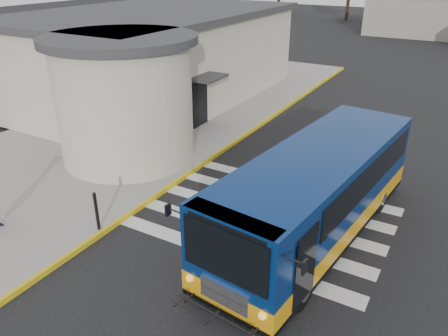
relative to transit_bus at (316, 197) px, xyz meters
The scene contains 8 objects.
ground 2.15m from the transit_bus, 141.70° to the left, with size 140.00×140.00×0.00m, color black.
sidewalk 11.59m from the transit_bus, 153.91° to the left, with size 10.00×34.00×0.15m, color gray.
curb_strip 7.51m from the transit_bus, 136.83° to the left, with size 0.12×34.00×0.16m, color gold.
station_building 14.63m from the transit_bus, 146.82° to the left, with size 12.70×18.70×4.80m.
crosswalk 2.27m from the transit_bus, behind, with size 8.00×5.35×0.01m.
transit_bus is the anchor object (origin of this frame).
pedestrian_b 6.89m from the transit_bus, behind, with size 0.76×0.59×1.56m, color black.
bollard 6.38m from the transit_bus, 150.95° to the right, with size 0.10×0.10×1.22m, color black.
Camera 1 is at (4.51, -11.81, 7.41)m, focal length 35.00 mm.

